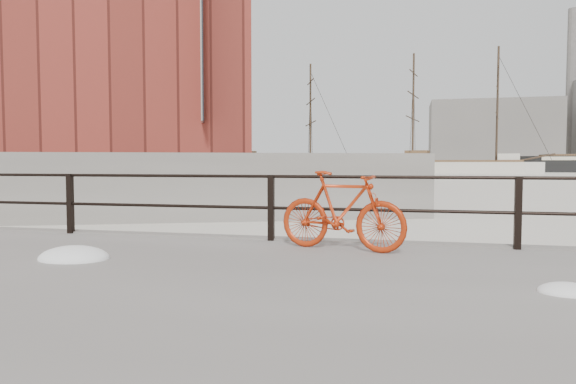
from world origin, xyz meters
The scene contains 14 objects.
ground centered at (0.00, 0.00, 0.00)m, with size 400.00×400.00×0.00m, color white.
far_quay centered at (-40.00, 72.00, 0.90)m, with size 24.00×150.00×1.80m, color gray.
guardrail centered at (0.00, -0.15, 0.85)m, with size 28.00×0.10×1.00m, color black, non-canonical shape.
bicycle centered at (-2.34, -0.78, 0.89)m, with size 1.79×0.27×1.08m, color #AF2A0B.
schooner_mid centered at (4.98, 73.64, 0.00)m, with size 26.64×11.27×19.36m, color beige, non-canonical shape.
schooner_left centered at (-21.40, 69.08, 0.00)m, with size 23.06×10.48×17.65m, color silver, non-canonical shape.
workboat_near centered at (-23.66, 29.83, 0.00)m, with size 12.76×4.25×7.00m, color black, non-canonical shape.
workboat_far centered at (-31.33, 42.13, 0.00)m, with size 11.71×4.05×7.00m, color black, non-canonical shape.
apartment_mustard centered at (-29.49, 40.65, 12.90)m, with size 22.00×15.00×22.20m, color gold.
apartment_cream centered at (-38.11, 61.98, 12.40)m, with size 20.00×15.00×21.20m, color beige.
apartment_grey centered at (-46.35, 82.38, 13.40)m, with size 22.00×15.00×23.20m, color #A7A7A1.
apartment_brick centered at (-54.97, 103.70, 12.40)m, with size 24.00×15.00×21.20m, color maroon.
industrial_west centered at (20.00, 140.00, 9.00)m, with size 32.00×18.00×18.00m, color gray.
smokestack centered at (42.00, 150.00, 22.00)m, with size 2.80×2.80×44.00m, color gray.
Camera 1 is at (-1.46, -7.67, 1.53)m, focal length 32.00 mm.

